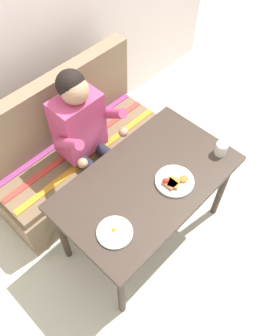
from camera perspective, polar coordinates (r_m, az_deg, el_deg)
ground_plane at (r=2.85m, az=2.21°, el=-10.35°), size 8.00×8.00×0.00m
back_wall at (r=2.60m, az=-19.55°, el=21.87°), size 4.40×0.10×2.60m
table at (r=2.28m, az=2.72°, el=-3.18°), size 1.20×0.70×0.73m
couch at (r=2.88m, az=-8.85°, el=2.20°), size 1.44×0.56×1.00m
person at (r=2.48m, az=-7.47°, el=5.90°), size 0.45×0.61×1.21m
plate_breakfast at (r=2.21m, az=7.15°, el=-2.18°), size 0.25×0.25×0.05m
plate_eggs at (r=2.02m, az=-2.59°, el=-10.46°), size 0.21×0.21×0.04m
coffee_mug at (r=2.39m, az=14.68°, el=3.15°), size 0.12×0.08×0.09m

